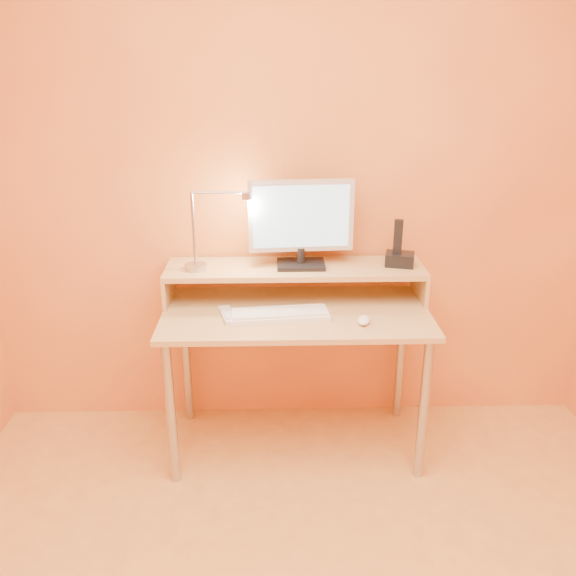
{
  "coord_description": "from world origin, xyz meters",
  "views": [
    {
      "loc": [
        -0.1,
        -1.29,
        1.79
      ],
      "look_at": [
        -0.04,
        1.13,
        0.85
      ],
      "focal_mm": 37.17,
      "sensor_mm": 36.0,
      "label": 1
    }
  ],
  "objects_px": {
    "monitor_panel": "(301,216)",
    "lamp_base": "(196,267)",
    "phone_dock": "(400,259)",
    "remote_control": "(227,315)",
    "keyboard": "(279,315)",
    "mouse": "(364,320)"
  },
  "relations": [
    {
      "from": "monitor_panel",
      "to": "remote_control",
      "type": "bearing_deg",
      "value": -150.5
    },
    {
      "from": "lamp_base",
      "to": "phone_dock",
      "type": "height_order",
      "value": "phone_dock"
    },
    {
      "from": "mouse",
      "to": "keyboard",
      "type": "bearing_deg",
      "value": -175.61
    },
    {
      "from": "monitor_panel",
      "to": "lamp_base",
      "type": "height_order",
      "value": "monitor_panel"
    },
    {
      "from": "monitor_panel",
      "to": "mouse",
      "type": "bearing_deg",
      "value": -54.01
    },
    {
      "from": "keyboard",
      "to": "monitor_panel",
      "type": "bearing_deg",
      "value": 60.09
    },
    {
      "from": "lamp_base",
      "to": "keyboard",
      "type": "height_order",
      "value": "lamp_base"
    },
    {
      "from": "lamp_base",
      "to": "mouse",
      "type": "height_order",
      "value": "lamp_base"
    },
    {
      "from": "keyboard",
      "to": "mouse",
      "type": "bearing_deg",
      "value": -17.13
    },
    {
      "from": "phone_dock",
      "to": "mouse",
      "type": "distance_m",
      "value": 0.4
    },
    {
      "from": "phone_dock",
      "to": "mouse",
      "type": "relative_size",
      "value": 1.38
    },
    {
      "from": "remote_control",
      "to": "monitor_panel",
      "type": "bearing_deg",
      "value": 18.71
    },
    {
      "from": "phone_dock",
      "to": "keyboard",
      "type": "height_order",
      "value": "phone_dock"
    },
    {
      "from": "lamp_base",
      "to": "phone_dock",
      "type": "xyz_separation_m",
      "value": [
        0.94,
        0.03,
        0.02
      ]
    },
    {
      "from": "keyboard",
      "to": "mouse",
      "type": "xyz_separation_m",
      "value": [
        0.36,
        -0.07,
        0.01
      ]
    },
    {
      "from": "monitor_panel",
      "to": "lamp_base",
      "type": "xyz_separation_m",
      "value": [
        -0.48,
        -0.04,
        -0.23
      ]
    },
    {
      "from": "monitor_panel",
      "to": "phone_dock",
      "type": "relative_size",
      "value": 3.68
    },
    {
      "from": "monitor_panel",
      "to": "lamp_base",
      "type": "bearing_deg",
      "value": -179.35
    },
    {
      "from": "monitor_panel",
      "to": "remote_control",
      "type": "height_order",
      "value": "monitor_panel"
    },
    {
      "from": "phone_dock",
      "to": "mouse",
      "type": "bearing_deg",
      "value": -110.05
    },
    {
      "from": "lamp_base",
      "to": "keyboard",
      "type": "distance_m",
      "value": 0.46
    },
    {
      "from": "phone_dock",
      "to": "remote_control",
      "type": "distance_m",
      "value": 0.84
    }
  ]
}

